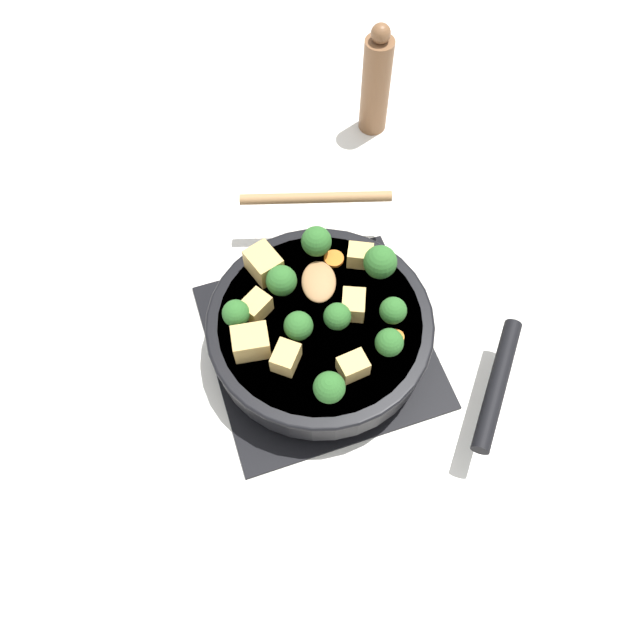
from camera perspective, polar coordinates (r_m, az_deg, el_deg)
ground_plane at (r=0.91m, az=-0.00°, el=-2.39°), size 2.40×2.40×0.00m
front_burner_grate at (r=0.90m, az=-0.00°, el=-2.05°), size 0.31×0.31×0.03m
skillet_pan at (r=0.86m, az=0.18°, el=-0.80°), size 0.39×0.42×0.05m
wooden_spoon at (r=0.91m, az=-0.27°, el=7.95°), size 0.22×0.22×0.02m
tofu_cube_center_large at (r=0.84m, az=3.01°, el=1.53°), size 0.05×0.04×0.03m
tofu_cube_near_handle at (r=0.87m, az=-5.17°, el=5.14°), size 0.06×0.05×0.04m
tofu_cube_east_chunk at (r=0.80m, az=3.04°, el=-4.25°), size 0.03×0.04×0.03m
tofu_cube_west_chunk at (r=0.81m, az=-6.34°, el=-2.04°), size 0.04×0.05×0.04m
tofu_cube_back_piece at (r=0.88m, az=3.68°, el=5.89°), size 0.04×0.04×0.03m
tofu_cube_front_piece at (r=0.84m, az=-5.87°, el=1.25°), size 0.04×0.05×0.03m
tofu_cube_mid_small at (r=0.80m, az=-3.14°, el=-3.45°), size 0.05×0.05×0.03m
broccoli_floret_near_spoon at (r=0.84m, az=-3.55°, el=3.60°), size 0.04×0.04×0.05m
broccoli_floret_center_top at (r=0.86m, az=5.53°, el=5.28°), size 0.05×0.05×0.05m
broccoli_floret_east_rim at (r=0.81m, az=-1.98°, el=-0.55°), size 0.04×0.04×0.05m
broccoli_floret_west_rim at (r=0.83m, az=-7.68°, el=0.58°), size 0.04×0.04×0.04m
broccoli_floret_north_edge at (r=0.83m, az=6.70°, el=0.84°), size 0.04×0.04×0.04m
broccoli_floret_south_cluster at (r=0.77m, az=0.85°, el=-6.20°), size 0.04×0.04×0.05m
broccoli_floret_mid_floret at (r=0.82m, az=1.59°, el=0.30°), size 0.04×0.04×0.04m
broccoli_floret_small_inner at (r=0.80m, az=6.35°, el=-2.08°), size 0.04×0.04×0.04m
broccoli_floret_tall_stem at (r=0.88m, az=-0.33°, el=7.19°), size 0.04×0.04×0.05m
carrot_slice_orange_thin at (r=0.89m, az=1.28°, el=5.62°), size 0.03×0.03×0.01m
carrot_slice_near_center at (r=0.83m, az=6.93°, el=-1.59°), size 0.02×0.02×0.01m
pepper_mill at (r=1.12m, az=5.14°, el=20.77°), size 0.05×0.05×0.20m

